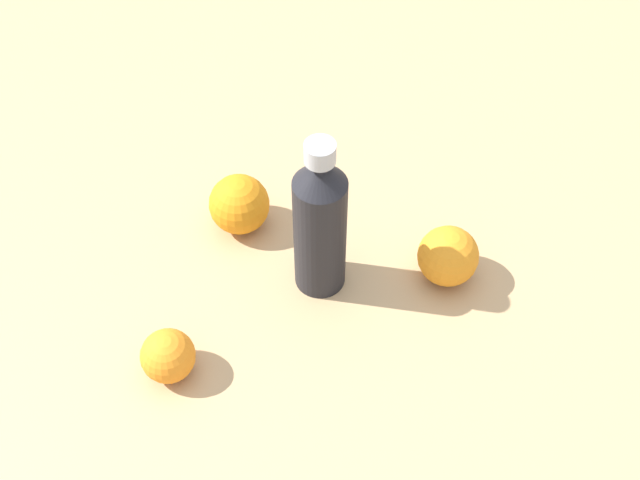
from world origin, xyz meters
name	(u,v)px	position (x,y,z in m)	size (l,w,h in m)	color
ground_plane	(297,296)	(0.00, 0.00, 0.00)	(2.40, 2.40, 0.00)	tan
water_bottle	(320,223)	(0.04, -0.02, 0.11)	(0.07, 0.07, 0.24)	black
orange_0	(239,204)	(0.09, 0.12, 0.04)	(0.08, 0.08, 0.08)	orange
orange_1	(448,256)	(0.10, -0.17, 0.04)	(0.08, 0.08, 0.08)	orange
orange_2	(168,356)	(-0.15, 0.11, 0.03)	(0.07, 0.07, 0.07)	orange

